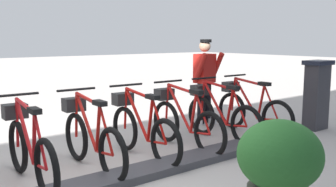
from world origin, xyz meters
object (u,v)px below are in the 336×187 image
(payment_kiosk, at_px, (316,94))
(bike_docked_0, at_px, (250,109))
(bike_docked_4, at_px, (90,137))
(planter_bush, at_px, (279,167))
(worker_near_rack, at_px, (205,78))
(bike_docked_1, at_px, (219,114))
(bike_docked_5, at_px, (28,148))
(bike_docked_2, at_px, (183,121))
(bike_docked_3, at_px, (141,128))

(payment_kiosk, bearing_deg, bike_docked_0, 64.00)
(bike_docked_4, height_order, planter_bush, bike_docked_4)
(planter_bush, bearing_deg, payment_kiosk, -63.51)
(bike_docked_4, bearing_deg, planter_bush, -164.35)
(bike_docked_4, distance_m, worker_near_rack, 3.19)
(payment_kiosk, relative_size, bike_docked_1, 0.74)
(payment_kiosk, relative_size, worker_near_rack, 0.77)
(bike_docked_4, distance_m, bike_docked_5, 0.78)
(planter_bush, bearing_deg, bike_docked_5, 31.33)
(bike_docked_0, relative_size, bike_docked_5, 1.00)
(planter_bush, bearing_deg, bike_docked_0, -45.98)
(bike_docked_4, bearing_deg, bike_docked_0, -90.00)
(bike_docked_2, height_order, bike_docked_4, same)
(bike_docked_0, height_order, bike_docked_2, same)
(bike_docked_3, xyz_separation_m, bike_docked_4, (0.00, 0.78, 0.00))
(payment_kiosk, height_order, worker_near_rack, worker_near_rack)
(bike_docked_0, distance_m, bike_docked_4, 3.14)
(payment_kiosk, bearing_deg, planter_bush, 116.49)
(bike_docked_1, xyz_separation_m, bike_docked_5, (0.00, 3.14, 0.00))
(payment_kiosk, distance_m, bike_docked_0, 1.33)
(bike_docked_4, height_order, bike_docked_5, same)
(bike_docked_3, height_order, bike_docked_5, same)
(bike_docked_0, distance_m, bike_docked_5, 3.92)
(worker_near_rack, bearing_deg, bike_docked_0, -171.34)
(payment_kiosk, relative_size, bike_docked_5, 0.74)
(payment_kiosk, distance_m, worker_near_rack, 2.09)
(bike_docked_1, distance_m, worker_near_rack, 1.29)
(bike_docked_0, relative_size, bike_docked_4, 1.00)
(bike_docked_1, height_order, worker_near_rack, worker_near_rack)
(bike_docked_2, bearing_deg, worker_near_rack, -54.17)
(bike_docked_1, relative_size, bike_docked_3, 1.00)
(bike_docked_3, bearing_deg, worker_near_rack, -65.09)
(payment_kiosk, xyz_separation_m, bike_docked_3, (0.57, 3.53, -0.24))
(bike_docked_1, xyz_separation_m, bike_docked_3, (0.00, 1.57, 0.00))
(bike_docked_0, bearing_deg, bike_docked_4, 90.00)
(bike_docked_1, height_order, planter_bush, bike_docked_1)
(payment_kiosk, height_order, bike_docked_2, payment_kiosk)
(bike_docked_3, distance_m, bike_docked_4, 0.78)
(bike_docked_5, bearing_deg, planter_bush, -148.67)
(worker_near_rack, bearing_deg, bike_docked_4, 108.89)
(bike_docked_3, relative_size, worker_near_rack, 1.04)
(bike_docked_0, xyz_separation_m, bike_docked_1, (0.00, 0.78, 0.00))
(bike_docked_1, height_order, bike_docked_2, same)
(bike_docked_0, height_order, planter_bush, bike_docked_0)
(bike_docked_2, relative_size, bike_docked_3, 1.00)
(bike_docked_2, distance_m, bike_docked_4, 1.57)
(bike_docked_0, height_order, bike_docked_4, same)
(planter_bush, bearing_deg, bike_docked_2, -20.68)
(worker_near_rack, xyz_separation_m, planter_bush, (-3.41, 2.32, -0.37))
(worker_near_rack, distance_m, planter_bush, 4.14)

